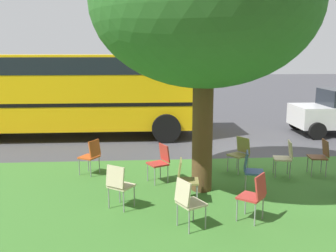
{
  "coord_description": "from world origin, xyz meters",
  "views": [
    {
      "loc": [
        3.31,
        10.5,
        2.99
      ],
      "look_at": [
        2.62,
        0.78,
        1.08
      ],
      "focal_mm": 40.77,
      "sensor_mm": 36.0,
      "label": 1
    }
  ],
  "objects_px": {
    "chair_6": "(240,152)",
    "chair_7": "(91,154)",
    "chair_5": "(321,154)",
    "chair_11": "(255,194)",
    "chair_9": "(285,155)",
    "chair_3": "(119,183)",
    "school_bus": "(50,87)",
    "chair_1": "(160,160)",
    "chair_8": "(188,200)",
    "street_tree": "(205,4)",
    "chair_10": "(251,168)",
    "chair_4": "(185,177)"
  },
  "relations": [
    {
      "from": "chair_6",
      "to": "chair_10",
      "type": "xyz_separation_m",
      "value": [
        0.12,
        1.37,
        0.0
      ]
    },
    {
      "from": "chair_3",
      "to": "chair_4",
      "type": "height_order",
      "value": "same"
    },
    {
      "from": "street_tree",
      "to": "chair_10",
      "type": "relative_size",
      "value": 6.43
    },
    {
      "from": "chair_1",
      "to": "chair_9",
      "type": "xyz_separation_m",
      "value": [
        -3.04,
        -0.19,
        0.0
      ]
    },
    {
      "from": "chair_6",
      "to": "chair_10",
      "type": "height_order",
      "value": "same"
    },
    {
      "from": "chair_4",
      "to": "chair_11",
      "type": "xyz_separation_m",
      "value": [
        -1.13,
        0.98,
        0.0
      ]
    },
    {
      "from": "street_tree",
      "to": "chair_10",
      "type": "distance_m",
      "value": 3.57
    },
    {
      "from": "chair_3",
      "to": "chair_10",
      "type": "bearing_deg",
      "value": -164.78
    },
    {
      "from": "school_bus",
      "to": "chair_11",
      "type": "bearing_deg",
      "value": 124.98
    },
    {
      "from": "chair_4",
      "to": "chair_7",
      "type": "relative_size",
      "value": 1.0
    },
    {
      "from": "chair_3",
      "to": "chair_10",
      "type": "height_order",
      "value": "same"
    },
    {
      "from": "street_tree",
      "to": "chair_1",
      "type": "distance_m",
      "value": 3.57
    },
    {
      "from": "chair_9",
      "to": "school_bus",
      "type": "relative_size",
      "value": 0.08
    },
    {
      "from": "chair_3",
      "to": "chair_6",
      "type": "height_order",
      "value": "same"
    },
    {
      "from": "chair_8",
      "to": "school_bus",
      "type": "bearing_deg",
      "value": -62.48
    },
    {
      "from": "chair_1",
      "to": "chair_6",
      "type": "bearing_deg",
      "value": -163.22
    },
    {
      "from": "school_bus",
      "to": "chair_10",
      "type": "bearing_deg",
      "value": 133.11
    },
    {
      "from": "chair_4",
      "to": "chair_5",
      "type": "bearing_deg",
      "value": -157.01
    },
    {
      "from": "chair_1",
      "to": "chair_5",
      "type": "bearing_deg",
      "value": -176.68
    },
    {
      "from": "chair_3",
      "to": "chair_9",
      "type": "distance_m",
      "value": 4.27
    },
    {
      "from": "chair_7",
      "to": "chair_9",
      "type": "height_order",
      "value": "same"
    },
    {
      "from": "chair_1",
      "to": "chair_4",
      "type": "relative_size",
      "value": 1.0
    },
    {
      "from": "chair_7",
      "to": "chair_9",
      "type": "relative_size",
      "value": 1.0
    },
    {
      "from": "chair_3",
      "to": "chair_5",
      "type": "relative_size",
      "value": 1.0
    },
    {
      "from": "chair_5",
      "to": "chair_9",
      "type": "height_order",
      "value": "same"
    },
    {
      "from": "chair_4",
      "to": "chair_9",
      "type": "height_order",
      "value": "same"
    },
    {
      "from": "chair_1",
      "to": "chair_4",
      "type": "bearing_deg",
      "value": 108.72
    },
    {
      "from": "chair_5",
      "to": "chair_11",
      "type": "bearing_deg",
      "value": 45.98
    },
    {
      "from": "chair_6",
      "to": "chair_10",
      "type": "relative_size",
      "value": 1.0
    },
    {
      "from": "chair_4",
      "to": "school_bus",
      "type": "bearing_deg",
      "value": -57.77
    },
    {
      "from": "chair_1",
      "to": "chair_7",
      "type": "distance_m",
      "value": 1.78
    },
    {
      "from": "street_tree",
      "to": "chair_3",
      "type": "height_order",
      "value": "street_tree"
    },
    {
      "from": "chair_6",
      "to": "chair_7",
      "type": "bearing_deg",
      "value": -0.35
    },
    {
      "from": "chair_10",
      "to": "chair_6",
      "type": "bearing_deg",
      "value": -95.18
    },
    {
      "from": "chair_7",
      "to": "school_bus",
      "type": "bearing_deg",
      "value": -66.63
    },
    {
      "from": "chair_7",
      "to": "school_bus",
      "type": "height_order",
      "value": "school_bus"
    },
    {
      "from": "chair_3",
      "to": "chair_11",
      "type": "height_order",
      "value": "same"
    },
    {
      "from": "street_tree",
      "to": "chair_1",
      "type": "bearing_deg",
      "value": -33.92
    },
    {
      "from": "chair_4",
      "to": "school_bus",
      "type": "height_order",
      "value": "school_bus"
    },
    {
      "from": "chair_3",
      "to": "chair_10",
      "type": "relative_size",
      "value": 1.0
    },
    {
      "from": "chair_9",
      "to": "school_bus",
      "type": "height_order",
      "value": "school_bus"
    },
    {
      "from": "chair_9",
      "to": "chair_10",
      "type": "distance_m",
      "value": 1.47
    },
    {
      "from": "chair_1",
      "to": "chair_9",
      "type": "distance_m",
      "value": 3.05
    },
    {
      "from": "chair_3",
      "to": "school_bus",
      "type": "xyz_separation_m",
      "value": [
        2.73,
        -6.65,
        1.24
      ]
    },
    {
      "from": "street_tree",
      "to": "chair_3",
      "type": "relative_size",
      "value": 6.43
    },
    {
      "from": "chair_1",
      "to": "chair_8",
      "type": "relative_size",
      "value": 1.0
    },
    {
      "from": "chair_9",
      "to": "street_tree",
      "type": "bearing_deg",
      "value": 19.65
    },
    {
      "from": "chair_5",
      "to": "chair_8",
      "type": "height_order",
      "value": "same"
    },
    {
      "from": "chair_6",
      "to": "chair_7",
      "type": "xyz_separation_m",
      "value": [
        3.7,
        -0.02,
        0.0
      ]
    },
    {
      "from": "chair_1",
      "to": "chair_8",
      "type": "bearing_deg",
      "value": 98.01
    }
  ]
}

